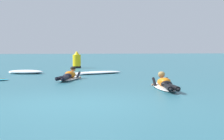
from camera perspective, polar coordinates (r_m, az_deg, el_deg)
name	(u,v)px	position (r m, az deg, el deg)	size (l,w,h in m)	color
ground_plane	(63,72)	(17.65, -8.26, -0.39)	(120.00, 120.00, 0.00)	#2D6B7A
surfer_near	(165,84)	(10.51, 8.83, -2.37)	(0.82, 2.64, 0.54)	white
surfer_far	(69,76)	(13.48, -7.16, -1.03)	(1.20, 2.52, 0.53)	white
whitewater_mid_left	(96,73)	(16.40, -2.66, -0.45)	(2.89, 1.87, 0.13)	white
whitewater_mid_right	(26,72)	(17.12, -14.21, -0.30)	(1.92, 1.45, 0.18)	white
channel_marker_buoy	(77,61)	(21.40, -5.92, 1.48)	(0.53, 0.53, 1.07)	yellow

